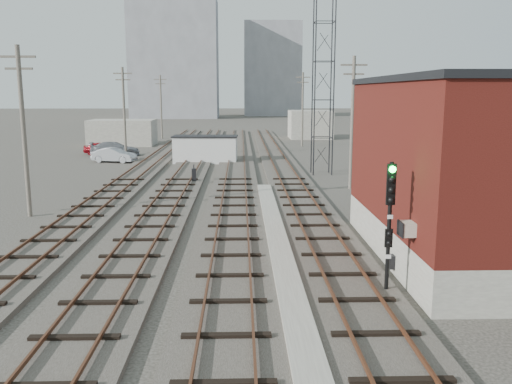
{
  "coord_description": "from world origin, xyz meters",
  "views": [
    {
      "loc": [
        -1.09,
        -8.86,
        6.6
      ],
      "look_at": [
        -0.42,
        14.98,
        2.2
      ],
      "focal_mm": 38.0,
      "sensor_mm": 36.0,
      "label": 1
    }
  ],
  "objects_px": {
    "car_red": "(102,148)",
    "car_grey": "(115,149)",
    "switch_stand": "(194,175)",
    "site_trailer": "(205,149)",
    "signal_mast": "(390,217)",
    "car_silver": "(114,155)"
  },
  "relations": [
    {
      "from": "switch_stand",
      "to": "car_red",
      "type": "distance_m",
      "value": 22.06
    },
    {
      "from": "site_trailer",
      "to": "car_silver",
      "type": "height_order",
      "value": "site_trailer"
    },
    {
      "from": "signal_mast",
      "to": "car_silver",
      "type": "relative_size",
      "value": 1.05
    },
    {
      "from": "switch_stand",
      "to": "car_grey",
      "type": "distance_m",
      "value": 20.36
    },
    {
      "from": "signal_mast",
      "to": "car_red",
      "type": "relative_size",
      "value": 1.1
    },
    {
      "from": "switch_stand",
      "to": "site_trailer",
      "type": "bearing_deg",
      "value": 88.68
    },
    {
      "from": "site_trailer",
      "to": "car_grey",
      "type": "distance_m",
      "value": 11.5
    },
    {
      "from": "site_trailer",
      "to": "car_grey",
      "type": "relative_size",
      "value": 1.22
    },
    {
      "from": "car_red",
      "to": "car_grey",
      "type": "height_order",
      "value": "car_grey"
    },
    {
      "from": "signal_mast",
      "to": "car_red",
      "type": "height_order",
      "value": "signal_mast"
    },
    {
      "from": "switch_stand",
      "to": "site_trailer",
      "type": "xyz_separation_m",
      "value": [
        0.09,
        12.02,
        0.68
      ]
    },
    {
      "from": "site_trailer",
      "to": "car_silver",
      "type": "distance_m",
      "value": 8.78
    },
    {
      "from": "switch_stand",
      "to": "car_silver",
      "type": "height_order",
      "value": "switch_stand"
    },
    {
      "from": "car_red",
      "to": "car_grey",
      "type": "relative_size",
      "value": 0.79
    },
    {
      "from": "switch_stand",
      "to": "site_trailer",
      "type": "height_order",
      "value": "site_trailer"
    },
    {
      "from": "car_red",
      "to": "car_silver",
      "type": "height_order",
      "value": "car_silver"
    },
    {
      "from": "signal_mast",
      "to": "car_grey",
      "type": "distance_m",
      "value": 44.23
    },
    {
      "from": "signal_mast",
      "to": "switch_stand",
      "type": "xyz_separation_m",
      "value": [
        -8.24,
        22.5,
        -2.04
      ]
    },
    {
      "from": "car_grey",
      "to": "site_trailer",
      "type": "bearing_deg",
      "value": -129.81
    },
    {
      "from": "switch_stand",
      "to": "site_trailer",
      "type": "relative_size",
      "value": 0.21
    },
    {
      "from": "site_trailer",
      "to": "car_red",
      "type": "xyz_separation_m",
      "value": [
        -11.47,
        6.88,
        -0.61
      ]
    },
    {
      "from": "car_red",
      "to": "car_silver",
      "type": "xyz_separation_m",
      "value": [
        2.72,
        -6.44,
        0.0
      ]
    }
  ]
}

